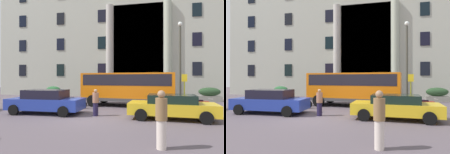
# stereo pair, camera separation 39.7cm
# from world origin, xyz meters

# --- Properties ---
(ground_plane) EXTENTS (80.00, 64.00, 0.12)m
(ground_plane) POSITION_xyz_m (0.00, 0.00, -0.06)
(ground_plane) COLOR #584D54
(office_building_facade) EXTENTS (33.36, 9.68, 14.59)m
(office_building_facade) POSITION_xyz_m (0.01, 17.47, 7.29)
(office_building_facade) COLOR #AAAB9B
(office_building_facade) RESTS_ON ground_plane
(orange_minibus) EXTENTS (7.29, 3.31, 2.58)m
(orange_minibus) POSITION_xyz_m (1.47, 5.50, 1.56)
(orange_minibus) COLOR orange
(orange_minibus) RESTS_ON ground_plane
(bus_stop_sign) EXTENTS (0.44, 0.08, 2.50)m
(bus_stop_sign) POSITION_xyz_m (5.86, 6.99, 1.55)
(bus_stop_sign) COLOR #959E13
(bus_stop_sign) RESTS_ON ground_plane
(hedge_planter_far_east) EXTENTS (1.75, 0.97, 1.29)m
(hedge_planter_far_east) POSITION_xyz_m (-7.53, 10.29, 0.62)
(hedge_planter_far_east) COLOR slate
(hedge_planter_far_east) RESTS_ON ground_plane
(hedge_planter_east) EXTENTS (2.01, 0.85, 1.34)m
(hedge_planter_east) POSITION_xyz_m (-1.95, 10.19, 0.65)
(hedge_planter_east) COLOR #64615C
(hedge_planter_east) RESTS_ON ground_plane
(hedge_planter_far_west) EXTENTS (2.07, 0.89, 1.30)m
(hedge_planter_far_west) POSITION_xyz_m (8.62, 10.53, 0.63)
(hedge_planter_far_west) COLOR gray
(hedge_planter_far_west) RESTS_ON ground_plane
(parked_compact_extra) EXTENTS (4.58, 2.20, 1.30)m
(parked_compact_extra) POSITION_xyz_m (4.38, 0.94, 0.68)
(parked_compact_extra) COLOR gold
(parked_compact_extra) RESTS_ON ground_plane
(parked_coupe_end) EXTENTS (4.59, 2.06, 1.46)m
(parked_coupe_end) POSITION_xyz_m (-3.07, 1.09, 0.75)
(parked_coupe_end) COLOR #23389C
(parked_coupe_end) RESTS_ON ground_plane
(scooter_by_planter) EXTENTS (2.08, 0.57, 0.89)m
(scooter_by_planter) POSITION_xyz_m (-2.32, 3.33, 0.46)
(scooter_by_planter) COLOR black
(scooter_by_planter) RESTS_ON ground_plane
(motorcycle_near_kerb) EXTENTS (1.96, 0.67, 0.89)m
(motorcycle_near_kerb) POSITION_xyz_m (6.31, 3.27, 0.46)
(motorcycle_near_kerb) COLOR black
(motorcycle_near_kerb) RESTS_ON ground_plane
(pedestrian_woman_dark_dress) EXTENTS (0.36, 0.36, 1.79)m
(pedestrian_woman_dark_dress) POSITION_xyz_m (3.69, -3.82, 0.91)
(pedestrian_woman_dark_dress) COLOR beige
(pedestrian_woman_dark_dress) RESTS_ON ground_plane
(pedestrian_man_crossing) EXTENTS (0.36, 0.36, 1.55)m
(pedestrian_man_crossing) POSITION_xyz_m (0.16, 0.96, 0.77)
(pedestrian_man_crossing) COLOR #1E1837
(pedestrian_man_crossing) RESTS_ON ground_plane
(lamppost_plaza_centre) EXTENTS (0.40, 0.40, 7.19)m
(lamppost_plaza_centre) POSITION_xyz_m (5.72, 8.46, 4.21)
(lamppost_plaza_centre) COLOR #3F3E33
(lamppost_plaza_centre) RESTS_ON ground_plane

